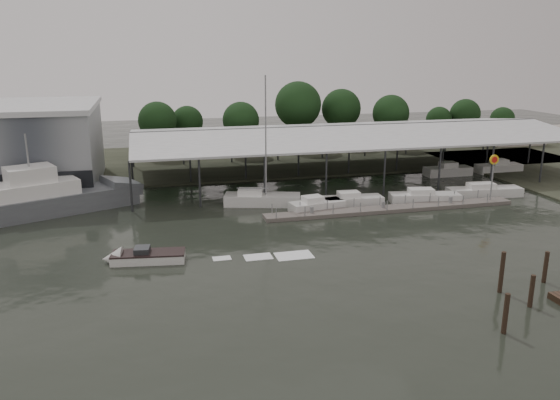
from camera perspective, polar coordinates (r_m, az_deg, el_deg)
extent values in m
plane|color=#242922|center=(45.87, -0.10, -5.81)|extent=(200.00, 200.00, 0.00)
cube|color=#3F4332|center=(85.75, -6.98, 4.09)|extent=(140.00, 30.00, 0.30)
cube|color=#2E3033|center=(75.37, 7.33, 7.69)|extent=(58.00, 0.40, 0.30)
cylinder|color=#2E3033|center=(59.64, -15.33, 1.37)|extent=(0.24, 0.24, 5.50)
cylinder|color=#2E3033|center=(82.19, -15.16, 5.08)|extent=(0.24, 0.24, 5.50)
cylinder|color=#2E3033|center=(99.69, 20.57, 6.33)|extent=(0.24, 0.24, 5.50)
cube|color=#635D57|center=(59.71, 11.60, -0.91)|extent=(28.00, 2.00, 0.40)
cylinder|color=gray|center=(54.43, -0.40, -1.51)|extent=(0.10, 0.10, 1.20)
cylinder|color=gray|center=(66.86, 21.39, 0.60)|extent=(0.10, 0.10, 1.20)
cube|color=gray|center=(59.16, 10.75, -0.51)|extent=(0.30, 0.30, 0.70)
cylinder|color=gray|center=(65.20, 21.27, 1.80)|extent=(0.16, 0.16, 5.00)
cylinder|color=yellow|center=(64.71, 21.48, 3.95)|extent=(1.10, 0.12, 1.10)
cylinder|color=red|center=(64.65, 21.51, 3.94)|extent=(0.70, 0.05, 0.70)
cube|color=#9E968B|center=(109.44, 22.83, 6.43)|extent=(10.00, 8.00, 4.00)
cube|color=#585E62|center=(62.32, -23.32, -0.52)|extent=(19.25, 11.90, 2.40)
cube|color=#585E62|center=(64.46, -16.29, 1.53)|extent=(5.11, 5.67, 1.88)
cube|color=white|center=(61.65, -24.50, 0.91)|extent=(9.73, 7.19, 1.80)
cube|color=white|center=(61.30, -24.68, 2.46)|extent=(5.52, 4.94, 1.61)
cylinder|color=gray|center=(60.87, -24.93, 4.66)|extent=(0.18, 0.18, 3.50)
cube|color=silver|center=(60.65, -1.85, -0.05)|extent=(8.76, 4.80, 1.40)
cube|color=white|center=(60.52, -3.12, 0.78)|extent=(3.07, 2.46, 0.80)
cylinder|color=gray|center=(59.16, -1.50, 6.59)|extent=(0.16, 0.16, 13.09)
cylinder|color=gray|center=(60.38, -2.89, 1.24)|extent=(3.40, 1.08, 0.12)
cube|color=silver|center=(45.72, -13.58, -5.86)|extent=(6.05, 2.78, 0.90)
cone|color=silver|center=(46.19, -17.11, -5.90)|extent=(1.86, 2.20, 2.00)
cube|color=black|center=(45.58, -13.61, -5.39)|extent=(6.06, 2.84, 0.12)
cube|color=#2E3033|center=(45.56, -14.21, -5.10)|extent=(1.38, 1.55, 0.50)
cube|color=white|center=(45.43, -6.10, -6.08)|extent=(2.30, 1.50, 0.04)
cube|color=white|center=(45.52, -2.30, -5.96)|extent=(3.10, 2.00, 0.04)
cube|color=white|center=(45.81, 1.46, -5.82)|extent=(3.90, 2.50, 0.04)
cube|color=silver|center=(58.48, 3.89, -0.66)|extent=(6.19, 3.12, 1.10)
cube|color=white|center=(58.12, 3.44, 0.06)|extent=(2.30, 1.92, 0.70)
cube|color=silver|center=(60.77, 7.60, -0.15)|extent=(6.73, 2.60, 1.10)
cube|color=white|center=(60.38, 7.19, 0.55)|extent=(2.41, 1.74, 0.70)
cube|color=silver|center=(63.74, 14.86, 0.19)|extent=(8.08, 3.68, 1.10)
cube|color=white|center=(63.31, 14.51, 0.86)|extent=(2.99, 2.11, 0.70)
cube|color=silver|center=(68.58, 20.56, 0.77)|extent=(8.98, 3.10, 1.10)
cube|color=white|center=(68.12, 20.27, 1.40)|extent=(3.23, 1.92, 0.70)
cylinder|color=#34241A|center=(40.38, 24.75, -9.03)|extent=(0.32, 0.32, 2.87)
cylinder|color=#34241A|center=(36.14, 22.46, -11.34)|extent=(0.32, 0.32, 3.19)
cylinder|color=#34241A|center=(41.73, 22.12, -7.38)|extent=(0.32, 0.32, 3.63)
cylinder|color=#34241A|center=(44.86, 25.95, -6.68)|extent=(0.32, 0.32, 3.01)
cylinder|color=black|center=(89.63, -12.55, 5.65)|extent=(0.50, 0.50, 4.29)
sphere|color=#1C3C18|center=(89.09, -12.69, 8.10)|extent=(6.00, 6.00, 6.00)
cylinder|color=black|center=(93.76, -9.57, 6.04)|extent=(0.50, 0.50, 3.74)
sphere|color=#1C3C18|center=(93.30, -9.66, 8.08)|extent=(5.24, 5.24, 5.24)
cylinder|color=black|center=(89.21, -4.07, 5.90)|extent=(0.50, 0.50, 4.21)
sphere|color=#1C3C18|center=(88.68, -4.11, 8.32)|extent=(5.89, 5.89, 5.89)
cylinder|color=black|center=(94.39, 1.87, 6.87)|extent=(0.50, 0.50, 5.60)
sphere|color=#1C3C18|center=(93.80, 1.90, 9.92)|extent=(7.84, 7.84, 7.84)
cylinder|color=black|center=(98.07, 6.34, 6.90)|extent=(0.50, 0.50, 4.91)
sphere|color=#1C3C18|center=(97.53, 6.42, 9.47)|extent=(6.87, 6.87, 6.87)
cylinder|color=black|center=(97.52, 11.38, 6.52)|extent=(0.50, 0.50, 4.49)
sphere|color=#1C3C18|center=(97.01, 11.50, 8.88)|extent=(6.29, 6.29, 6.29)
cylinder|color=black|center=(104.71, 16.15, 6.47)|extent=(0.50, 0.50, 3.30)
sphere|color=#1C3C18|center=(104.33, 16.27, 8.09)|extent=(4.62, 4.62, 4.62)
cylinder|color=black|center=(106.84, 18.61, 6.62)|extent=(0.50, 0.50, 3.93)
sphere|color=#1C3C18|center=(106.42, 18.77, 8.50)|extent=(5.50, 5.50, 5.50)
cylinder|color=black|center=(110.68, 22.06, 6.37)|extent=(0.50, 0.50, 3.17)
sphere|color=#1C3C18|center=(110.33, 22.21, 7.84)|extent=(4.44, 4.44, 4.44)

